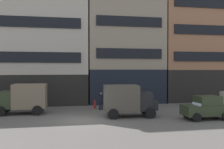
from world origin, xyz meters
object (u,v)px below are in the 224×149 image
object	(u,v)px
pedestrian_officer	(101,100)
fire_hydrant_curbside	(95,104)
delivery_truck_near	(128,100)
delivery_truck_far	(23,98)
sedan_dark	(206,108)

from	to	relation	value
pedestrian_officer	fire_hydrant_curbside	size ratio (longest dim) A/B	2.16
delivery_truck_near	delivery_truck_far	distance (m)	9.25
delivery_truck_far	delivery_truck_near	bearing A→B (deg)	-19.09
pedestrian_officer	delivery_truck_far	bearing A→B (deg)	-173.22
sedan_dark	fire_hydrant_curbside	world-z (taller)	sedan_dark
delivery_truck_near	pedestrian_officer	bearing A→B (deg)	113.84
delivery_truck_far	pedestrian_officer	bearing A→B (deg)	6.78
delivery_truck_far	fire_hydrant_curbside	bearing A→B (deg)	14.59
delivery_truck_far	sedan_dark	size ratio (longest dim) A/B	1.19
delivery_truck_near	sedan_dark	distance (m)	6.19
sedan_dark	fire_hydrant_curbside	distance (m)	10.54
sedan_dark	fire_hydrant_curbside	bearing A→B (deg)	139.45
fire_hydrant_curbside	delivery_truck_near	bearing A→B (deg)	-65.04
delivery_truck_near	pedestrian_officer	xyz separation A→B (m)	(-1.71, 3.86, -0.44)
delivery_truck_near	sedan_dark	world-z (taller)	delivery_truck_near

